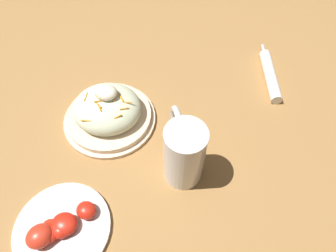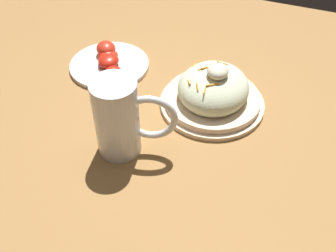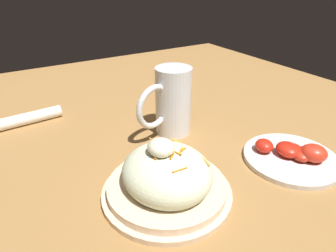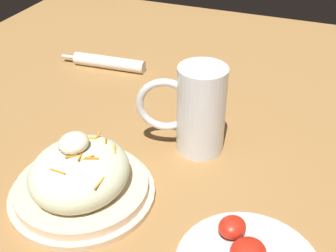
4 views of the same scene
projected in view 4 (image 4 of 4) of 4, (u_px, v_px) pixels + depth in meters
name	position (u px, v px, depth m)	size (l,w,h in m)	color
ground_plane	(184.00, 141.00, 0.81)	(1.43, 1.43, 0.00)	#9E703D
salad_plate	(81.00, 178.00, 0.67)	(0.23, 0.23, 0.11)	beige
beer_mug	(198.00, 114.00, 0.76)	(0.08, 0.15, 0.16)	white
napkin_roll	(108.00, 62.00, 1.06)	(0.04, 0.21, 0.03)	white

